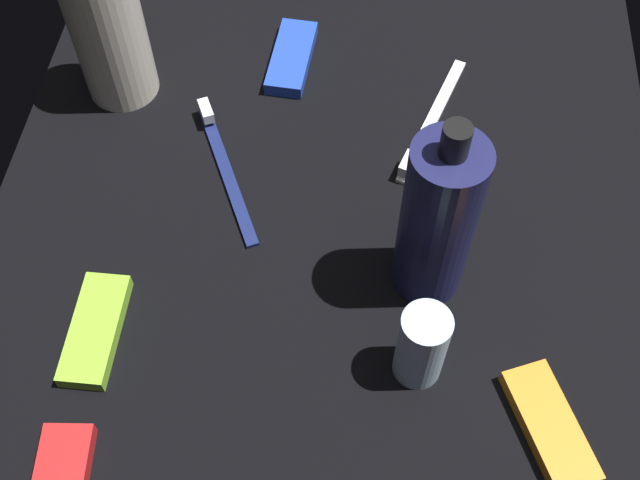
# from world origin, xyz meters

# --- Properties ---
(ground_plane) EXTENTS (0.84, 0.64, 0.01)m
(ground_plane) POSITION_xyz_m (0.00, 0.00, -0.01)
(ground_plane) COLOR black
(lotion_bottle) EXTENTS (0.06, 0.06, 0.20)m
(lotion_bottle) POSITION_xyz_m (-0.01, -0.10, 0.09)
(lotion_bottle) COLOR #1C1E4B
(lotion_bottle) RESTS_ON ground_plane
(bodywash_bottle) EXTENTS (0.07, 0.07, 0.18)m
(bodywash_bottle) POSITION_xyz_m (0.19, 0.23, 0.08)
(bodywash_bottle) COLOR silver
(bodywash_bottle) RESTS_ON ground_plane
(deodorant_stick) EXTENTS (0.04, 0.04, 0.09)m
(deodorant_stick) POSITION_xyz_m (-0.10, -0.09, 0.04)
(deodorant_stick) COLOR silver
(deodorant_stick) RESTS_ON ground_plane
(toothbrush_navy) EXTENTS (0.17, 0.09, 0.02)m
(toothbrush_navy) POSITION_xyz_m (0.10, 0.11, 0.01)
(toothbrush_navy) COLOR navy
(toothbrush_navy) RESTS_ON ground_plane
(toothbrush_white) EXTENTS (0.17, 0.07, 0.02)m
(toothbrush_white) POSITION_xyz_m (0.17, -0.10, 0.01)
(toothbrush_white) COLOR white
(toothbrush_white) RESTS_ON ground_plane
(snack_bar_orange) EXTENTS (0.11, 0.08, 0.01)m
(snack_bar_orange) POSITION_xyz_m (-0.14, -0.20, 0.01)
(snack_bar_orange) COLOR orange
(snack_bar_orange) RESTS_ON ground_plane
(snack_bar_lime) EXTENTS (0.10, 0.04, 0.01)m
(snack_bar_lime) POSITION_xyz_m (-0.10, 0.19, 0.01)
(snack_bar_lime) COLOR #8CD133
(snack_bar_lime) RESTS_ON ground_plane
(snack_bar_blue) EXTENTS (0.11, 0.05, 0.01)m
(snack_bar_blue) POSITION_xyz_m (0.25, 0.06, 0.01)
(snack_bar_blue) COLOR blue
(snack_bar_blue) RESTS_ON ground_plane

